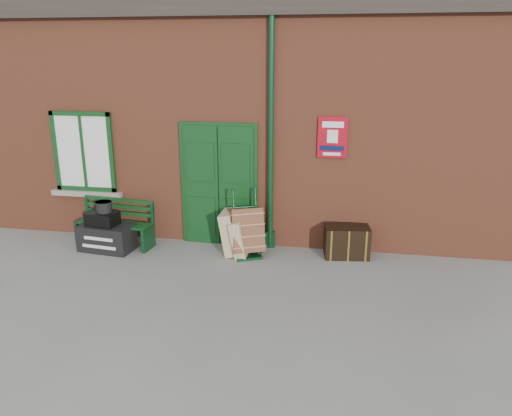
% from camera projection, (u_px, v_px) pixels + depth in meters
% --- Properties ---
extents(ground, '(80.00, 80.00, 0.00)m').
position_uv_depth(ground, '(216.00, 277.00, 7.96)').
color(ground, gray).
rests_on(ground, ground).
extents(station_building, '(10.30, 4.30, 4.36)m').
position_uv_depth(station_building, '(255.00, 115.00, 10.60)').
color(station_building, brown).
rests_on(station_building, ground).
extents(bench, '(1.47, 0.61, 0.89)m').
position_uv_depth(bench, '(116.00, 221.00, 9.20)').
color(bench, '#103A17').
rests_on(bench, ground).
extents(houdini_trunk, '(1.00, 0.62, 0.47)m').
position_uv_depth(houdini_trunk, '(107.00, 237.00, 8.99)').
color(houdini_trunk, black).
rests_on(houdini_trunk, ground).
extents(strongbox, '(0.56, 0.43, 0.24)m').
position_uv_depth(strongbox, '(102.00, 219.00, 8.89)').
color(strongbox, black).
rests_on(strongbox, houdini_trunk).
extents(hatbox, '(0.31, 0.31, 0.19)m').
position_uv_depth(hatbox, '(104.00, 207.00, 8.85)').
color(hatbox, black).
rests_on(hatbox, strongbox).
extents(suitcase_back, '(0.34, 0.54, 0.78)m').
position_uv_depth(suitcase_back, '(231.00, 232.00, 8.81)').
color(suitcase_back, tan).
rests_on(suitcase_back, ground).
extents(suitcase_front, '(0.31, 0.49, 0.67)m').
position_uv_depth(suitcase_front, '(239.00, 238.00, 8.70)').
color(suitcase_front, tan).
rests_on(suitcase_front, ground).
extents(porter_trolley, '(0.75, 0.77, 1.15)m').
position_uv_depth(porter_trolley, '(246.00, 231.00, 8.72)').
color(porter_trolley, '#0D361A').
rests_on(porter_trolley, ground).
extents(dark_trunk, '(0.82, 0.59, 0.55)m').
position_uv_depth(dark_trunk, '(347.00, 241.00, 8.71)').
color(dark_trunk, black).
rests_on(dark_trunk, ground).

